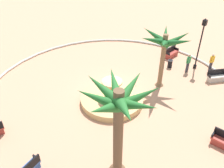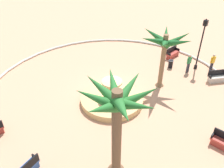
{
  "view_description": "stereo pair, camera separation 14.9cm",
  "coord_description": "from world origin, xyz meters",
  "views": [
    {
      "loc": [
        -9.35,
        11.17,
        10.73
      ],
      "look_at": [
        -0.22,
        0.26,
        1.0
      ],
      "focal_mm": 37.69,
      "sensor_mm": 36.0,
      "label": 1
    },
    {
      "loc": [
        -9.46,
        11.08,
        10.73
      ],
      "look_at": [
        -0.22,
        0.26,
        1.0
      ],
      "focal_mm": 37.69,
      "sensor_mm": 36.0,
      "label": 2
    }
  ],
  "objects": [
    {
      "name": "palm_tree_near_fountain",
      "position": [
        -2.28,
        -3.17,
        3.54
      ],
      "size": [
        3.95,
        3.74,
        4.58
      ],
      "color": "brown",
      "rests_on": "ground"
    },
    {
      "name": "ground_plane",
      "position": [
        0.0,
        0.0,
        0.0
      ],
      "size": [
        80.0,
        80.0,
        0.0
      ],
      "primitive_type": "plane",
      "color": "tan"
    },
    {
      "name": "person_cyclist_helmet",
      "position": [
        -4.5,
        -8.11,
        0.89
      ],
      "size": [
        0.32,
        0.5,
        1.59
      ],
      "color": "#33333D",
      "rests_on": "ground"
    },
    {
      "name": "plaza_curb",
      "position": [
        0.0,
        0.0,
        0.1
      ],
      "size": [
        19.48,
        19.48,
        0.2
      ],
      "primitive_type": "torus",
      "color": "silver",
      "rests_on": "ground"
    },
    {
      "name": "bench_southwest",
      "position": [
        -5.56,
        -6.71,
        0.35
      ],
      "size": [
        1.41,
        1.55,
        1.0
      ],
      "color": "beige",
      "rests_on": "ground"
    },
    {
      "name": "fountain",
      "position": [
        -0.74,
        0.88,
        0.28
      ],
      "size": [
        4.52,
        4.52,
        1.8
      ],
      "color": "tan",
      "rests_on": "ground"
    },
    {
      "name": "bench_east",
      "position": [
        -0.69,
        -8.17,
        0.35
      ],
      "size": [
        0.64,
        1.64,
        1.0
      ],
      "color": "#B73D33",
      "rests_on": "ground"
    },
    {
      "name": "lamppost",
      "position": [
        -3.33,
        -7.59,
        2.67
      ],
      "size": [
        0.32,
        0.32,
        4.57
      ],
      "color": "black",
      "rests_on": "ground"
    },
    {
      "name": "person_cyclist_photo",
      "position": [
        -3.06,
        -6.51,
        0.95
      ],
      "size": [
        0.29,
        0.51,
        1.69
      ],
      "color": "#33333D",
      "rests_on": "ground"
    },
    {
      "name": "palm_tree_by_curb",
      "position": [
        -4.64,
        5.1,
        4.12
      ],
      "size": [
        3.74,
        3.7,
        5.44
      ],
      "color": "brown",
      "rests_on": "ground"
    },
    {
      "name": "trash_bin",
      "position": [
        -1.54,
        -6.26,
        0.39
      ],
      "size": [
        0.46,
        0.46,
        0.73
      ],
      "color": "black",
      "rests_on": "ground"
    }
  ]
}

